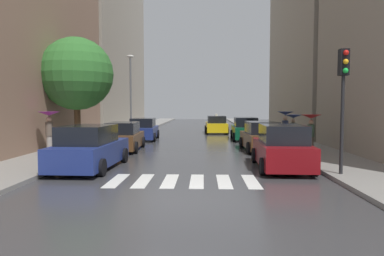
{
  "coord_description": "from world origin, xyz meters",
  "views": [
    {
      "loc": [
        0.67,
        -9.0,
        2.49
      ],
      "look_at": [
        -0.33,
        20.85,
        0.66
      ],
      "focal_mm": 32.75,
      "sensor_mm": 36.0,
      "label": 1
    }
  ],
  "objects_px": {
    "taxi_midroad": "(216,125)",
    "pedestrian_by_kerb": "(49,122)",
    "parked_car_left_second": "(123,137)",
    "pedestrian_near_tree": "(293,122)",
    "parked_car_right_second": "(261,137)",
    "parked_car_right_third": "(245,129)",
    "street_tree_left": "(77,74)",
    "parked_car_left_third": "(143,130)",
    "pedestrian_foreground": "(311,124)",
    "lamp_post_left": "(131,88)",
    "parked_car_left_nearest": "(90,148)",
    "pedestrian_far_side": "(285,122)",
    "traffic_light_right_corner": "(343,83)",
    "parked_car_right_nearest": "(282,148)"
  },
  "relations": [
    {
      "from": "pedestrian_far_side",
      "to": "parked_car_right_second",
      "type": "bearing_deg",
      "value": -120.88
    },
    {
      "from": "traffic_light_right_corner",
      "to": "pedestrian_foreground",
      "type": "bearing_deg",
      "value": 83.09
    },
    {
      "from": "parked_car_right_third",
      "to": "pedestrian_foreground",
      "type": "xyz_separation_m",
      "value": [
        2.38,
        -8.19,
        0.79
      ]
    },
    {
      "from": "pedestrian_near_tree",
      "to": "parked_car_right_second",
      "type": "bearing_deg",
      "value": 170.21
    },
    {
      "from": "parked_car_left_nearest",
      "to": "traffic_light_right_corner",
      "type": "bearing_deg",
      "value": -97.58
    },
    {
      "from": "parked_car_right_second",
      "to": "street_tree_left",
      "type": "relative_size",
      "value": 0.67
    },
    {
      "from": "parked_car_right_nearest",
      "to": "pedestrian_near_tree",
      "type": "bearing_deg",
      "value": -15.2
    },
    {
      "from": "parked_car_left_nearest",
      "to": "pedestrian_foreground",
      "type": "height_order",
      "value": "pedestrian_foreground"
    },
    {
      "from": "pedestrian_far_side",
      "to": "taxi_midroad",
      "type": "bearing_deg",
      "value": 133.57
    },
    {
      "from": "pedestrian_foreground",
      "to": "pedestrian_by_kerb",
      "type": "distance_m",
      "value": 13.36
    },
    {
      "from": "pedestrian_far_side",
      "to": "lamp_post_left",
      "type": "height_order",
      "value": "lamp_post_left"
    },
    {
      "from": "parked_car_right_second",
      "to": "pedestrian_near_tree",
      "type": "relative_size",
      "value": 2.3
    },
    {
      "from": "parked_car_right_nearest",
      "to": "pedestrian_far_side",
      "type": "xyz_separation_m",
      "value": [
        1.66,
        6.67,
        0.78
      ]
    },
    {
      "from": "pedestrian_foreground",
      "to": "traffic_light_right_corner",
      "type": "xyz_separation_m",
      "value": [
        -0.71,
        -5.85,
        1.71
      ]
    },
    {
      "from": "traffic_light_right_corner",
      "to": "pedestrian_near_tree",
      "type": "bearing_deg",
      "value": 86.03
    },
    {
      "from": "parked_car_right_second",
      "to": "traffic_light_right_corner",
      "type": "xyz_separation_m",
      "value": [
        1.55,
        -7.49,
        2.51
      ]
    },
    {
      "from": "parked_car_left_third",
      "to": "parked_car_right_third",
      "type": "height_order",
      "value": "parked_car_right_third"
    },
    {
      "from": "parked_car_left_third",
      "to": "taxi_midroad",
      "type": "relative_size",
      "value": 1.0
    },
    {
      "from": "parked_car_right_second",
      "to": "lamp_post_left",
      "type": "distance_m",
      "value": 14.12
    },
    {
      "from": "pedestrian_far_side",
      "to": "lamp_post_left",
      "type": "relative_size",
      "value": 0.31
    },
    {
      "from": "parked_car_left_nearest",
      "to": "lamp_post_left",
      "type": "bearing_deg",
      "value": 7.88
    },
    {
      "from": "parked_car_left_nearest",
      "to": "lamp_post_left",
      "type": "relative_size",
      "value": 0.72
    },
    {
      "from": "parked_car_right_third",
      "to": "pedestrian_by_kerb",
      "type": "bearing_deg",
      "value": 129.94
    },
    {
      "from": "parked_car_left_third",
      "to": "pedestrian_foreground",
      "type": "relative_size",
      "value": 2.3
    },
    {
      "from": "pedestrian_foreground",
      "to": "pedestrian_far_side",
      "type": "xyz_separation_m",
      "value": [
        -0.7,
        2.62,
        0.03
      ]
    },
    {
      "from": "parked_car_right_third",
      "to": "lamp_post_left",
      "type": "xyz_separation_m",
      "value": [
        -9.33,
        3.43,
        3.24
      ]
    },
    {
      "from": "parked_car_left_second",
      "to": "street_tree_left",
      "type": "relative_size",
      "value": 0.69
    },
    {
      "from": "lamp_post_left",
      "to": "parked_car_right_second",
      "type": "bearing_deg",
      "value": -46.57
    },
    {
      "from": "taxi_midroad",
      "to": "street_tree_left",
      "type": "relative_size",
      "value": 0.7
    },
    {
      "from": "pedestrian_near_tree",
      "to": "pedestrian_by_kerb",
      "type": "height_order",
      "value": "pedestrian_by_kerb"
    },
    {
      "from": "parked_car_right_third",
      "to": "street_tree_left",
      "type": "height_order",
      "value": "street_tree_left"
    },
    {
      "from": "taxi_midroad",
      "to": "pedestrian_foreground",
      "type": "xyz_separation_m",
      "value": [
        4.32,
        -14.66,
        0.81
      ]
    },
    {
      "from": "taxi_midroad",
      "to": "pedestrian_near_tree",
      "type": "relative_size",
      "value": 2.4
    },
    {
      "from": "parked_car_left_nearest",
      "to": "pedestrian_foreground",
      "type": "relative_size",
      "value": 2.48
    },
    {
      "from": "taxi_midroad",
      "to": "pedestrian_by_kerb",
      "type": "height_order",
      "value": "pedestrian_by_kerb"
    },
    {
      "from": "pedestrian_by_kerb",
      "to": "parked_car_left_nearest",
      "type": "bearing_deg",
      "value": -40.19
    },
    {
      "from": "lamp_post_left",
      "to": "parked_car_left_third",
      "type": "bearing_deg",
      "value": -65.41
    },
    {
      "from": "parked_car_right_third",
      "to": "pedestrian_far_side",
      "type": "xyz_separation_m",
      "value": [
        1.68,
        -5.57,
        0.81
      ]
    },
    {
      "from": "parked_car_left_nearest",
      "to": "traffic_light_right_corner",
      "type": "relative_size",
      "value": 1.12
    },
    {
      "from": "parked_car_right_nearest",
      "to": "parked_car_left_third",
      "type": "bearing_deg",
      "value": 34.79
    },
    {
      "from": "parked_car_right_third",
      "to": "pedestrian_foreground",
      "type": "height_order",
      "value": "pedestrian_foreground"
    },
    {
      "from": "pedestrian_by_kerb",
      "to": "parked_car_right_second",
      "type": "bearing_deg",
      "value": 19.45
    },
    {
      "from": "parked_car_left_third",
      "to": "pedestrian_by_kerb",
      "type": "relative_size",
      "value": 2.13
    },
    {
      "from": "parked_car_left_second",
      "to": "parked_car_right_second",
      "type": "xyz_separation_m",
      "value": [
        7.79,
        0.04,
        0.02
      ]
    },
    {
      "from": "pedestrian_near_tree",
      "to": "street_tree_left",
      "type": "relative_size",
      "value": 0.29
    },
    {
      "from": "parked_car_right_third",
      "to": "street_tree_left",
      "type": "relative_size",
      "value": 0.73
    },
    {
      "from": "parked_car_left_nearest",
      "to": "pedestrian_near_tree",
      "type": "xyz_separation_m",
      "value": [
        9.96,
        7.56,
        0.72
      ]
    },
    {
      "from": "parked_car_right_third",
      "to": "parked_car_left_second",
      "type": "bearing_deg",
      "value": 131.96
    },
    {
      "from": "pedestrian_foreground",
      "to": "street_tree_left",
      "type": "height_order",
      "value": "street_tree_left"
    },
    {
      "from": "parked_car_left_second",
      "to": "pedestrian_near_tree",
      "type": "xyz_separation_m",
      "value": [
        9.97,
        1.66,
        0.78
      ]
    }
  ]
}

